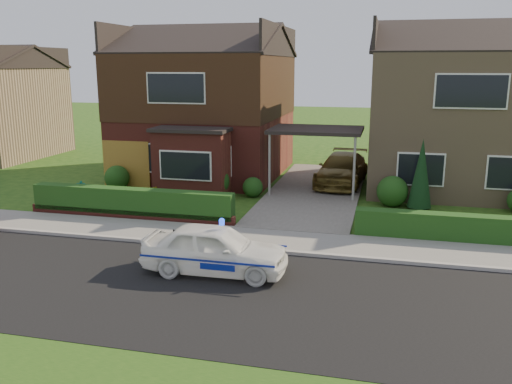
% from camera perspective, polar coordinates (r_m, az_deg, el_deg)
% --- Properties ---
extents(ground, '(120.00, 120.00, 0.00)m').
position_cam_1_polar(ground, '(13.07, -0.34, -10.92)').
color(ground, '#1D4512').
rests_on(ground, ground).
extents(road, '(60.00, 6.00, 0.02)m').
position_cam_1_polar(road, '(13.07, -0.34, -10.92)').
color(road, black).
rests_on(road, ground).
extents(kerb, '(60.00, 0.16, 0.12)m').
position_cam_1_polar(kerb, '(15.81, 2.36, -6.31)').
color(kerb, '#9E9993').
rests_on(kerb, ground).
extents(sidewalk, '(60.00, 2.00, 0.10)m').
position_cam_1_polar(sidewalk, '(16.79, 3.07, -5.18)').
color(sidewalk, slate).
rests_on(sidewalk, ground).
extents(driveway, '(3.80, 12.00, 0.12)m').
position_cam_1_polar(driveway, '(23.35, 6.22, 0.08)').
color(driveway, '#666059').
rests_on(driveway, ground).
extents(house_left, '(7.50, 9.53, 7.25)m').
position_cam_1_polar(house_left, '(26.95, -5.19, 9.92)').
color(house_left, maroon).
rests_on(house_left, ground).
extents(house_right, '(7.50, 8.06, 7.25)m').
position_cam_1_polar(house_right, '(25.78, 20.38, 8.68)').
color(house_right, '#9C805F').
rests_on(house_right, ground).
extents(carport_link, '(3.80, 3.00, 2.77)m').
position_cam_1_polar(carport_link, '(22.86, 6.37, 6.40)').
color(carport_link, black).
rests_on(carport_link, ground).
extents(garage_door, '(2.20, 0.10, 2.10)m').
position_cam_1_polar(garage_door, '(24.62, -13.47, 2.82)').
color(garage_door, brown).
rests_on(garage_door, ground).
extents(dwarf_wall, '(7.70, 0.25, 0.36)m').
position_cam_1_polar(dwarf_wall, '(19.67, -13.10, -2.35)').
color(dwarf_wall, maroon).
rests_on(dwarf_wall, ground).
extents(hedge_left, '(7.50, 0.55, 0.90)m').
position_cam_1_polar(hedge_left, '(19.84, -12.88, -2.74)').
color(hedge_left, '#173711').
rests_on(hedge_left, ground).
extents(hedge_right, '(7.50, 0.55, 0.80)m').
position_cam_1_polar(hedge_right, '(17.97, 22.41, -5.11)').
color(hedge_right, '#173711').
rests_on(hedge_right, ground).
extents(shrub_left_far, '(1.08, 1.08, 1.08)m').
position_cam_1_polar(shrub_left_far, '(24.43, -14.42, 1.47)').
color(shrub_left_far, '#173711').
rests_on(shrub_left_far, ground).
extents(shrub_left_mid, '(1.32, 1.32, 1.32)m').
position_cam_1_polar(shrub_left_mid, '(22.47, -4.49, 1.16)').
color(shrub_left_mid, '#173711').
rests_on(shrub_left_mid, ground).
extents(shrub_left_near, '(0.84, 0.84, 0.84)m').
position_cam_1_polar(shrub_left_near, '(22.37, -0.34, 0.51)').
color(shrub_left_near, '#173711').
rests_on(shrub_left_near, ground).
extents(shrub_right_near, '(1.20, 1.20, 1.20)m').
position_cam_1_polar(shrub_right_near, '(21.50, 14.16, 0.07)').
color(shrub_right_near, '#173711').
rests_on(shrub_right_near, ground).
extents(conifer_a, '(0.90, 0.90, 2.60)m').
position_cam_1_polar(conifer_a, '(21.19, 16.97, 1.65)').
color(conifer_a, black).
rests_on(conifer_a, ground).
extents(police_car, '(3.51, 3.85, 1.47)m').
position_cam_1_polar(police_car, '(14.24, -4.32, -6.06)').
color(police_car, white).
rests_on(police_car, ground).
extents(driveway_car, '(2.29, 4.81, 1.35)m').
position_cam_1_polar(driveway_car, '(24.52, 9.03, 2.38)').
color(driveway_car, brown).
rests_on(driveway_car, driveway).
extents(potted_plant_a, '(0.48, 0.42, 0.77)m').
position_cam_1_polar(potted_plant_a, '(22.94, -17.93, 0.10)').
color(potted_plant_a, gray).
rests_on(potted_plant_a, ground).
extents(potted_plant_b, '(0.50, 0.46, 0.74)m').
position_cam_1_polar(potted_plant_b, '(21.48, -10.81, -0.40)').
color(potted_plant_b, gray).
rests_on(potted_plant_b, ground).
extents(potted_plant_c, '(0.49, 0.49, 0.74)m').
position_cam_1_polar(potted_plant_c, '(22.91, -9.22, 0.52)').
color(potted_plant_c, gray).
rests_on(potted_plant_c, ground).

